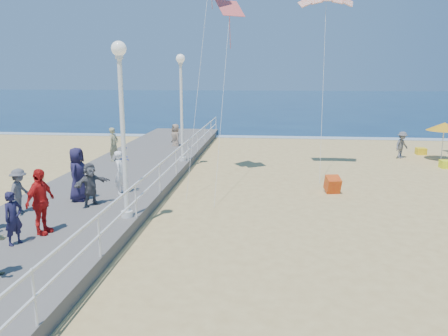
# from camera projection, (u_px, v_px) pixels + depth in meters

# --- Properties ---
(ground) EXTENTS (160.00, 160.00, 0.00)m
(ground) POSITION_uv_depth(u_px,v_px,m) (299.00, 235.00, 13.21)
(ground) COLOR #D5B86F
(ground) RESTS_ON ground
(ocean) EXTENTS (160.00, 90.00, 0.05)m
(ocean) POSITION_uv_depth(u_px,v_px,m) (274.00, 101.00, 76.39)
(ocean) COLOR #0C284A
(ocean) RESTS_ON ground
(surf_line) EXTENTS (160.00, 1.20, 0.04)m
(surf_line) POSITION_uv_depth(u_px,v_px,m) (281.00, 137.00, 33.13)
(surf_line) COLOR silver
(surf_line) RESTS_ON ground
(boardwalk) EXTENTS (5.00, 44.00, 0.40)m
(boardwalk) POSITION_uv_depth(u_px,v_px,m) (62.00, 221.00, 13.91)
(boardwalk) COLOR slate
(boardwalk) RESTS_ON ground
(railing) EXTENTS (0.05, 42.00, 0.55)m
(railing) POSITION_uv_depth(u_px,v_px,m) (135.00, 191.00, 13.44)
(railing) COLOR white
(railing) RESTS_ON boardwalk
(lamp_post_mid) EXTENTS (0.44, 0.44, 5.32)m
(lamp_post_mid) POSITION_uv_depth(u_px,v_px,m) (122.00, 113.00, 12.96)
(lamp_post_mid) COLOR white
(lamp_post_mid) RESTS_ON boardwalk
(lamp_post_far) EXTENTS (0.44, 0.44, 5.32)m
(lamp_post_far) POSITION_uv_depth(u_px,v_px,m) (181.00, 97.00, 21.71)
(lamp_post_far) COLOR white
(lamp_post_far) RESTS_ON boardwalk
(woman_holding_toddler) EXTENTS (0.40, 0.60, 1.62)m
(woman_holding_toddler) POSITION_uv_depth(u_px,v_px,m) (120.00, 172.00, 16.13)
(woman_holding_toddler) COLOR white
(woman_holding_toddler) RESTS_ON boardwalk
(toddler_held) EXTENTS (0.36, 0.45, 0.91)m
(toddler_held) POSITION_uv_depth(u_px,v_px,m) (125.00, 159.00, 16.16)
(toddler_held) COLOR #3245BC
(toddler_held) RESTS_ON boardwalk
(spectator_0) EXTENTS (0.52, 0.61, 1.43)m
(spectator_0) POSITION_uv_depth(u_px,v_px,m) (13.00, 218.00, 11.34)
(spectator_0) COLOR #1A1836
(spectator_0) RESTS_ON boardwalk
(spectator_2) EXTENTS (0.61, 0.98, 1.45)m
(spectator_2) POSITION_uv_depth(u_px,v_px,m) (19.00, 191.00, 13.92)
(spectator_2) COLOR #5A595E
(spectator_2) RESTS_ON boardwalk
(spectator_3) EXTENTS (0.64, 1.15, 1.86)m
(spectator_3) POSITION_uv_depth(u_px,v_px,m) (40.00, 202.00, 12.05)
(spectator_3) COLOR red
(spectator_3) RESTS_ON boardwalk
(spectator_4) EXTENTS (0.61, 0.93, 1.89)m
(spectator_4) POSITION_uv_depth(u_px,v_px,m) (78.00, 174.00, 15.25)
(spectator_4) COLOR #201C3E
(spectator_4) RESTS_ON boardwalk
(spectator_5) EXTENTS (1.13, 1.38, 1.47)m
(spectator_5) POSITION_uv_depth(u_px,v_px,m) (90.00, 184.00, 14.71)
(spectator_5) COLOR #545459
(spectator_5) RESTS_ON boardwalk
(spectator_6) EXTENTS (0.56, 0.71, 1.70)m
(spectator_6) POSITION_uv_depth(u_px,v_px,m) (114.00, 144.00, 22.24)
(spectator_6) COLOR #979468
(spectator_6) RESTS_ON boardwalk
(beach_walker_a) EXTENTS (1.13, 1.08, 1.54)m
(beach_walker_a) POSITION_uv_depth(u_px,v_px,m) (402.00, 145.00, 25.02)
(beach_walker_a) COLOR #5C5D61
(beach_walker_a) RESTS_ON ground
(beach_walker_c) EXTENTS (0.94, 1.02, 1.75)m
(beach_walker_c) POSITION_uv_depth(u_px,v_px,m) (176.00, 138.00, 26.97)
(beach_walker_c) COLOR gray
(beach_walker_c) RESTS_ON ground
(box_kite) EXTENTS (0.67, 0.80, 0.74)m
(box_kite) POSITION_uv_depth(u_px,v_px,m) (332.00, 186.00, 17.81)
(box_kite) COLOR red
(box_kite) RESTS_ON ground
(beach_umbrella) EXTENTS (1.90, 1.90, 2.14)m
(beach_umbrella) POSITION_uv_depth(u_px,v_px,m) (444.00, 127.00, 24.12)
(beach_umbrella) COLOR white
(beach_umbrella) RESTS_ON ground
(beach_chair_left) EXTENTS (0.55, 0.55, 0.40)m
(beach_chair_left) POSITION_uv_depth(u_px,v_px,m) (421.00, 151.00, 26.27)
(beach_chair_left) COLOR yellow
(beach_chair_left) RESTS_ON ground
(beach_chair_right) EXTENTS (0.55, 0.55, 0.40)m
(beach_chair_right) POSITION_uv_depth(u_px,v_px,m) (446.00, 164.00, 22.52)
(beach_chair_right) COLOR #EFFF1A
(beach_chair_right) RESTS_ON ground
(kite_diamond_pink) EXTENTS (1.38, 1.30, 0.77)m
(kite_diamond_pink) POSITION_uv_depth(u_px,v_px,m) (230.00, 8.00, 19.26)
(kite_diamond_pink) COLOR #E45654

